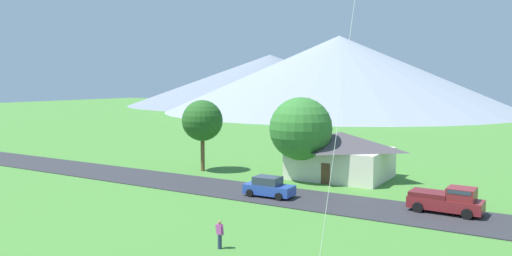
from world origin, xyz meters
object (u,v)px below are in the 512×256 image
Objects in this scene: tree_near_left at (301,129)px; pickup_truck_maroon_west_side at (447,200)px; tree_right_of_center at (202,121)px; watcher_person at (220,234)px; house_leftmost at (340,154)px; parked_car_blue_mid_west at (269,187)px.

tree_near_left reaches higher than pickup_truck_maroon_west_side.
tree_near_left is 11.48m from tree_right_of_center.
tree_near_left is at bearing 102.81° from watcher_person.
tree_right_of_center is (-11.45, -0.66, 0.35)m from tree_near_left.
watcher_person is (-9.99, -14.82, -0.18)m from pickup_truck_maroon_west_side.
tree_near_left reaches higher than watcher_person.
house_leftmost is 23.96m from watcher_person.
tree_near_left is 21.27m from watcher_person.
tree_near_left is 1.06× the size of tree_right_of_center.
tree_near_left is at bearing -128.06° from house_leftmost.
tree_near_left reaches higher than parked_car_blue_mid_west.
tree_near_left is 1.93× the size of parked_car_blue_mid_west.
tree_right_of_center is 1.46× the size of pickup_truck_maroon_west_side.
tree_near_left is at bearing 159.37° from pickup_truck_maroon_west_side.
pickup_truck_maroon_west_side is (26.07, -4.84, -4.42)m from tree_right_of_center.
house_leftmost is at bearing 16.40° from tree_right_of_center.
pickup_truck_maroon_west_side is at bearing -10.52° from tree_right_of_center.
parked_car_blue_mid_west is 14.02m from pickup_truck_maroon_west_side.
tree_right_of_center reaches higher than watcher_person.
parked_car_blue_mid_west is (12.22, -7.03, -4.61)m from tree_right_of_center.
tree_near_left reaches higher than house_leftmost.
tree_right_of_center is 26.88m from pickup_truck_maroon_west_side.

